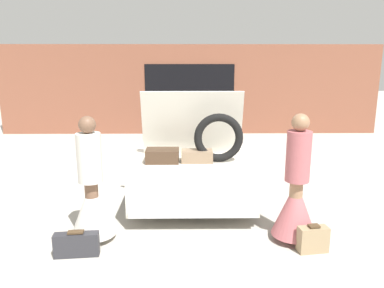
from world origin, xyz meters
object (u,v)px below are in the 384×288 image
person_right (296,197)px  suitcase_beside_right_person (313,239)px  car (191,147)px  suitcase_beside_left_person (77,244)px  person_left (92,197)px

person_right → suitcase_beside_right_person: (0.16, -0.32, -0.45)m
car → suitcase_beside_left_person: (-1.45, -3.28, -0.45)m
car → suitcase_beside_left_person: 3.61m
suitcase_beside_left_person → suitcase_beside_right_person: bearing=1.2°
car → suitcase_beside_left_person: car is taller
suitcase_beside_left_person → car: bearing=66.1°
suitcase_beside_left_person → suitcase_beside_right_person: (2.95, 0.06, 0.02)m
suitcase_beside_left_person → person_left: bearing=76.7°
car → person_left: bearing=-115.4°
suitcase_beside_right_person → person_left: bearing=172.4°
car → person_right: car is taller
car → suitcase_beside_right_person: 3.57m
car → suitcase_beside_right_person: car is taller
person_left → suitcase_beside_left_person: 0.64m
person_right → car: bearing=32.6°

